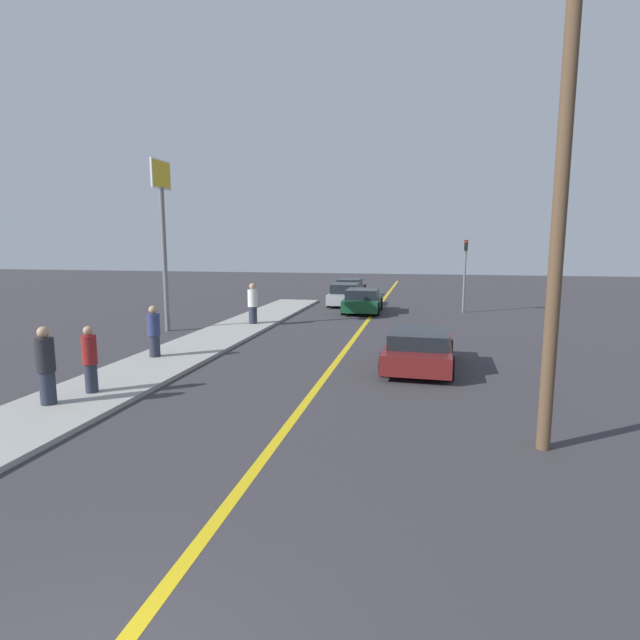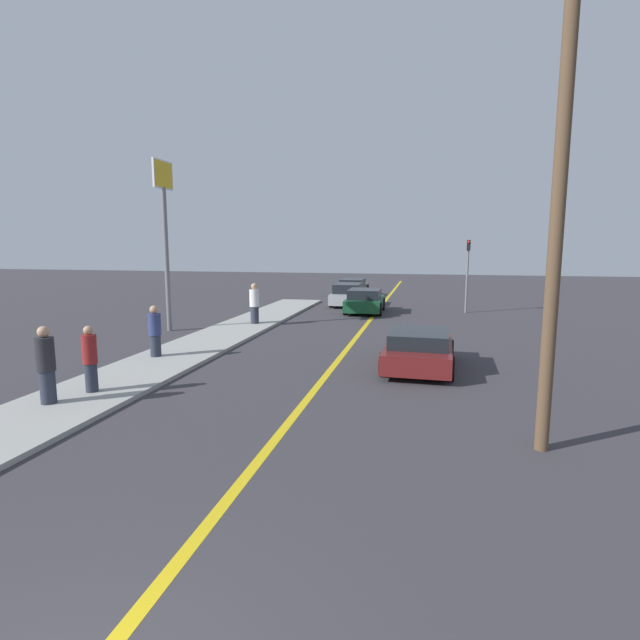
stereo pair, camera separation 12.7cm
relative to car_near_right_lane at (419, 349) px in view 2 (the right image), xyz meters
The scene contains 13 objects.
road_center_line 6.21m from the car_near_right_lane, 114.16° to the left, with size 0.20×60.00×0.01m.
sidewalk_left 8.04m from the car_near_right_lane, 165.91° to the left, with size 2.54×28.62×0.11m.
car_near_right_lane is the anchor object (origin of this frame).
car_ahead_center 12.25m from the car_near_right_lane, 104.82° to the left, with size 2.06×3.87×1.28m.
car_far_distant 15.52m from the car_near_right_lane, 106.95° to the left, with size 1.87×4.08×1.33m.
car_parked_left_lot 20.97m from the car_near_right_lane, 104.00° to the left, with size 1.93×3.98×1.22m.
pedestrian_near_curb 9.79m from the car_near_right_lane, 145.79° to the right, with size 0.40×0.40×1.77m.
pedestrian_mid_group 8.95m from the car_near_right_lane, 149.79° to the right, with size 0.34×0.34×1.63m.
pedestrian_far_standing 8.29m from the car_near_right_lane, behind, with size 0.40×0.40×1.64m.
pedestrian_by_sign 9.80m from the car_near_right_lane, 139.46° to the left, with size 0.44×0.44×1.82m.
traffic_light 13.23m from the car_near_right_lane, 80.33° to the left, with size 0.18×0.40×3.88m.
roadside_sign 12.24m from the car_near_right_lane, 157.57° to the left, with size 0.20×1.48×7.06m.
utility_pole 6.89m from the car_near_right_lane, 67.57° to the right, with size 0.24×0.24×7.80m.
Camera 2 is at (2.76, -2.44, 3.68)m, focal length 28.00 mm.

